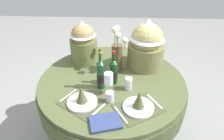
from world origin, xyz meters
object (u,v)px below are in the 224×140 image
at_px(gift_tub_back_left, 83,41).
at_px(gift_tub_back_right, 147,42).
at_px(place_setting_left, 82,99).
at_px(flower_vase, 117,52).
at_px(tumbler_near_left, 111,97).
at_px(wine_glass_left, 109,79).
at_px(wine_bottle_centre, 114,72).
at_px(dining_table, 112,92).
at_px(place_setting_right, 139,104).
at_px(book_on_table, 105,122).
at_px(wine_bottle_left, 101,74).
at_px(tumbler_near_right, 128,84).

distance_m(gift_tub_back_left, gift_tub_back_right, 0.62).
relative_size(place_setting_left, gift_tub_back_right, 0.87).
xyz_separation_m(flower_vase, tumbler_near_left, (-0.04, -0.47, -0.14)).
bearing_deg(gift_tub_back_left, wine_glass_left, -61.42).
bearing_deg(wine_bottle_centre, dining_table, 109.43).
distance_m(place_setting_right, book_on_table, 0.29).
height_order(flower_vase, wine_glass_left, flower_vase).
xyz_separation_m(wine_bottle_centre, book_on_table, (-0.04, -0.48, -0.11)).
bearing_deg(wine_bottle_left, place_setting_left, -122.13).
bearing_deg(flower_vase, place_setting_left, -117.69).
bearing_deg(flower_vase, place_setting_right, -71.97).
xyz_separation_m(flower_vase, wine_glass_left, (-0.06, -0.37, -0.05)).
bearing_deg(wine_glass_left, gift_tub_back_left, 118.58).
height_order(place_setting_right, tumbler_near_left, place_setting_right).
bearing_deg(gift_tub_back_left, place_setting_left, -83.02).
bearing_deg(wine_bottle_centre, book_on_table, -94.76).
bearing_deg(dining_table, wine_bottle_centre, -70.57).
relative_size(tumbler_near_left, tumbler_near_right, 0.85).
bearing_deg(place_setting_right, book_on_table, -146.35).
distance_m(place_setting_left, place_setting_right, 0.44).
xyz_separation_m(dining_table, wine_bottle_centre, (0.02, -0.05, 0.27)).
height_order(dining_table, place_setting_left, place_setting_left).
distance_m(place_setting_right, tumbler_near_left, 0.23).
distance_m(place_setting_right, wine_bottle_left, 0.41).
distance_m(place_setting_left, tumbler_near_right, 0.42).
relative_size(place_setting_left, book_on_table, 1.95).
distance_m(place_setting_right, gift_tub_back_left, 0.88).
bearing_deg(place_setting_right, tumbler_near_right, 106.72).
bearing_deg(flower_vase, wine_bottle_centre, -96.52).
bearing_deg(flower_vase, tumbler_near_left, -94.71).
bearing_deg(wine_glass_left, dining_table, 84.96).
height_order(dining_table, wine_glass_left, wine_glass_left).
bearing_deg(wine_bottle_centre, tumbler_near_right, -32.67).
relative_size(dining_table, book_on_table, 6.25).
xyz_separation_m(wine_bottle_centre, wine_glass_left, (-0.04, -0.15, 0.02)).
bearing_deg(tumbler_near_left, flower_vase, 85.29).
bearing_deg(gift_tub_back_right, wine_glass_left, -126.49).
bearing_deg(tumbler_near_right, gift_tub_back_left, 134.67).
relative_size(flower_vase, tumbler_near_right, 4.06).
bearing_deg(flower_vase, book_on_table, -95.31).
bearing_deg(gift_tub_back_right, tumbler_near_left, -119.39).
bearing_deg(gift_tub_back_right, place_setting_left, -132.39).
xyz_separation_m(place_setting_right, book_on_table, (-0.24, -0.16, -0.04)).
bearing_deg(place_setting_right, tumbler_near_left, 162.39).
distance_m(dining_table, gift_tub_back_right, 0.58).
height_order(place_setting_right, tumbler_near_right, place_setting_right).
bearing_deg(wine_bottle_left, wine_bottle_centre, 34.39).
height_order(place_setting_right, gift_tub_back_left, gift_tub_back_left).
relative_size(place_setting_left, gift_tub_back_left, 0.96).
xyz_separation_m(place_setting_left, tumbler_near_left, (0.22, 0.03, 0.00)).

